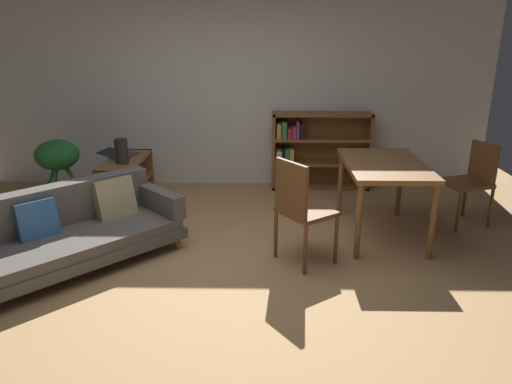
# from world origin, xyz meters

# --- Properties ---
(ground_plane) EXTENTS (8.16, 8.16, 0.00)m
(ground_plane) POSITION_xyz_m (0.00, 0.00, 0.00)
(ground_plane) COLOR tan
(back_wall_panel) EXTENTS (6.80, 0.10, 2.70)m
(back_wall_panel) POSITION_xyz_m (0.00, 2.70, 1.35)
(back_wall_panel) COLOR silver
(back_wall_panel) RESTS_ON ground_plane
(fabric_couch) EXTENTS (1.98, 1.99, 0.70)m
(fabric_couch) POSITION_xyz_m (-1.39, 0.16, 0.32)
(fabric_couch) COLOR olive
(fabric_couch) RESTS_ON ground_plane
(media_console) EXTENTS (0.42, 1.08, 0.58)m
(media_console) POSITION_xyz_m (-1.29, 1.75, 0.29)
(media_console) COLOR brown
(media_console) RESTS_ON ground_plane
(open_laptop) EXTENTS (0.46, 0.40, 0.07)m
(open_laptop) POSITION_xyz_m (-1.40, 1.92, 0.60)
(open_laptop) COLOR #333338
(open_laptop) RESTS_ON media_console
(desk_speaker) EXTENTS (0.15, 0.15, 0.29)m
(desk_speaker) POSITION_xyz_m (-1.27, 1.58, 0.72)
(desk_speaker) COLOR #2D2823
(desk_speaker) RESTS_ON media_console
(potted_floor_plant) EXTENTS (0.53, 0.53, 0.79)m
(potted_floor_plant) POSITION_xyz_m (-2.15, 1.84, 0.51)
(potted_floor_plant) COLOR #9E9389
(potted_floor_plant) RESTS_ON ground_plane
(dining_table) EXTENTS (0.78, 1.24, 0.79)m
(dining_table) POSITION_xyz_m (1.61, 0.88, 0.70)
(dining_table) COLOR brown
(dining_table) RESTS_ON ground_plane
(dining_chair_near) EXTENTS (0.60, 0.61, 0.98)m
(dining_chair_near) POSITION_xyz_m (0.72, 0.22, 0.56)
(dining_chair_near) COLOR brown
(dining_chair_near) RESTS_ON ground_plane
(dining_chair_far) EXTENTS (0.57, 0.55, 0.91)m
(dining_chair_far) POSITION_xyz_m (2.65, 1.23, 0.52)
(dining_chair_far) COLOR brown
(dining_chair_far) RESTS_ON ground_plane
(bookshelf) EXTENTS (1.31, 0.31, 1.03)m
(bookshelf) POSITION_xyz_m (1.07, 2.52, 0.52)
(bookshelf) COLOR brown
(bookshelf) RESTS_ON ground_plane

